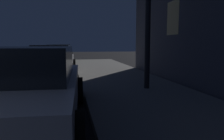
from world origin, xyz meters
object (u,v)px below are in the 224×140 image
Objects in this scene: car_white at (26,87)px; car_silver at (53,60)px; car_green at (59,54)px; car_blue at (62,51)px.

car_silver is (-0.00, 6.83, 0.00)m from car_white.
car_white is 13.37m from car_green.
car_white is at bearing -90.00° from car_silver.
car_white is 1.00× the size of car_silver.
car_silver is at bearing -90.02° from car_blue.
car_silver is 1.05× the size of car_blue.
car_white is at bearing -90.00° from car_green.
car_green is at bearing 89.99° from car_silver.
car_blue is at bearing 89.99° from car_white.
car_blue is (0.00, 19.91, 0.00)m from car_white.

